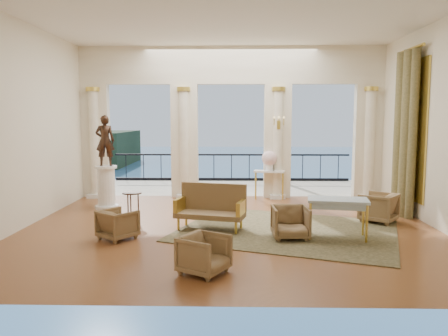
{
  "coord_description": "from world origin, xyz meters",
  "views": [
    {
      "loc": [
        0.1,
        -9.33,
        2.39
      ],
      "look_at": [
        -0.13,
        0.6,
        1.26
      ],
      "focal_mm": 35.0,
      "sensor_mm": 36.0,
      "label": 1
    }
  ],
  "objects_px": {
    "pedestal": "(106,188)",
    "armchair_b": "(290,221)",
    "console_table": "(269,175)",
    "game_table": "(338,203)",
    "armchair_a": "(204,252)",
    "armchair_c": "(378,206)",
    "statue": "(105,141)",
    "side_table": "(132,197)",
    "settee": "(211,207)",
    "armchair_d": "(118,223)"
  },
  "relations": [
    {
      "from": "pedestal",
      "to": "armchair_b",
      "type": "bearing_deg",
      "value": -32.29
    },
    {
      "from": "settee",
      "to": "side_table",
      "type": "height_order",
      "value": "settee"
    },
    {
      "from": "armchair_c",
      "to": "game_table",
      "type": "distance_m",
      "value": 1.91
    },
    {
      "from": "game_table",
      "to": "side_table",
      "type": "bearing_deg",
      "value": 174.3
    },
    {
      "from": "armchair_b",
      "to": "armchair_c",
      "type": "distance_m",
      "value": 2.63
    },
    {
      "from": "armchair_b",
      "to": "game_table",
      "type": "xyz_separation_m",
      "value": [
        0.94,
        0.05,
        0.36
      ]
    },
    {
      "from": "armchair_b",
      "to": "statue",
      "type": "relative_size",
      "value": 0.54
    },
    {
      "from": "armchair_a",
      "to": "armchair_d",
      "type": "xyz_separation_m",
      "value": [
        -1.85,
        1.91,
        -0.01
      ]
    },
    {
      "from": "console_table",
      "to": "settee",
      "type": "bearing_deg",
      "value": -103.8
    },
    {
      "from": "statue",
      "to": "armchair_d",
      "type": "bearing_deg",
      "value": 100.84
    },
    {
      "from": "armchair_a",
      "to": "pedestal",
      "type": "distance_m",
      "value": 5.71
    },
    {
      "from": "armchair_a",
      "to": "armchair_c",
      "type": "xyz_separation_m",
      "value": [
        3.79,
        3.45,
        0.04
      ]
    },
    {
      "from": "pedestal",
      "to": "side_table",
      "type": "height_order",
      "value": "pedestal"
    },
    {
      "from": "pedestal",
      "to": "console_table",
      "type": "relative_size",
      "value": 1.21
    },
    {
      "from": "pedestal",
      "to": "statue",
      "type": "distance_m",
      "value": 1.26
    },
    {
      "from": "armchair_c",
      "to": "pedestal",
      "type": "xyz_separation_m",
      "value": [
        -6.74,
        1.43,
        0.17
      ]
    },
    {
      "from": "armchair_c",
      "to": "settee",
      "type": "height_order",
      "value": "settee"
    },
    {
      "from": "console_table",
      "to": "armchair_b",
      "type": "bearing_deg",
      "value": -79.53
    },
    {
      "from": "statue",
      "to": "armchair_b",
      "type": "bearing_deg",
      "value": 138.33
    },
    {
      "from": "armchair_a",
      "to": "settee",
      "type": "distance_m",
      "value": 2.77
    },
    {
      "from": "armchair_d",
      "to": "settee",
      "type": "bearing_deg",
      "value": -117.17
    },
    {
      "from": "settee",
      "to": "side_table",
      "type": "bearing_deg",
      "value": 178.84
    },
    {
      "from": "armchair_d",
      "to": "game_table",
      "type": "bearing_deg",
      "value": -140.26
    },
    {
      "from": "armchair_d",
      "to": "game_table",
      "type": "relative_size",
      "value": 0.52
    },
    {
      "from": "game_table",
      "to": "side_table",
      "type": "relative_size",
      "value": 1.77
    },
    {
      "from": "armchair_a",
      "to": "armchair_c",
      "type": "relative_size",
      "value": 0.89
    },
    {
      "from": "armchair_c",
      "to": "console_table",
      "type": "relative_size",
      "value": 0.8
    },
    {
      "from": "armchair_c",
      "to": "game_table",
      "type": "xyz_separation_m",
      "value": [
        -1.27,
        -1.38,
        0.34
      ]
    },
    {
      "from": "game_table",
      "to": "statue",
      "type": "distance_m",
      "value": 6.25
    },
    {
      "from": "settee",
      "to": "statue",
      "type": "relative_size",
      "value": 1.19
    },
    {
      "from": "settee",
      "to": "console_table",
      "type": "relative_size",
      "value": 1.68
    },
    {
      "from": "armchair_a",
      "to": "armchair_d",
      "type": "bearing_deg",
      "value": 74.35
    },
    {
      "from": "armchair_c",
      "to": "statue",
      "type": "height_order",
      "value": "statue"
    },
    {
      "from": "game_table",
      "to": "statue",
      "type": "bearing_deg",
      "value": 162.23
    },
    {
      "from": "game_table",
      "to": "side_table",
      "type": "xyz_separation_m",
      "value": [
        -4.4,
        1.19,
        -0.11
      ]
    },
    {
      "from": "settee",
      "to": "pedestal",
      "type": "height_order",
      "value": "pedestal"
    },
    {
      "from": "game_table",
      "to": "console_table",
      "type": "height_order",
      "value": "console_table"
    },
    {
      "from": "armchair_d",
      "to": "side_table",
      "type": "height_order",
      "value": "side_table"
    },
    {
      "from": "console_table",
      "to": "game_table",
      "type": "bearing_deg",
      "value": -67.17
    },
    {
      "from": "armchair_d",
      "to": "side_table",
      "type": "distance_m",
      "value": 1.38
    },
    {
      "from": "armchair_d",
      "to": "side_table",
      "type": "relative_size",
      "value": 0.92
    },
    {
      "from": "settee",
      "to": "side_table",
      "type": "xyz_separation_m",
      "value": [
        -1.84,
        0.49,
        0.13
      ]
    },
    {
      "from": "settee",
      "to": "side_table",
      "type": "distance_m",
      "value": 1.91
    },
    {
      "from": "armchair_c",
      "to": "settee",
      "type": "xyz_separation_m",
      "value": [
        -3.83,
        -0.69,
        0.11
      ]
    },
    {
      "from": "armchair_a",
      "to": "settee",
      "type": "height_order",
      "value": "settee"
    },
    {
      "from": "armchair_b",
      "to": "side_table",
      "type": "bearing_deg",
      "value": 157.43
    },
    {
      "from": "armchair_c",
      "to": "pedestal",
      "type": "height_order",
      "value": "pedestal"
    },
    {
      "from": "statue",
      "to": "side_table",
      "type": "height_order",
      "value": "statue"
    },
    {
      "from": "console_table",
      "to": "statue",
      "type": "bearing_deg",
      "value": -152.38
    },
    {
      "from": "armchair_a",
      "to": "side_table",
      "type": "height_order",
      "value": "side_table"
    }
  ]
}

